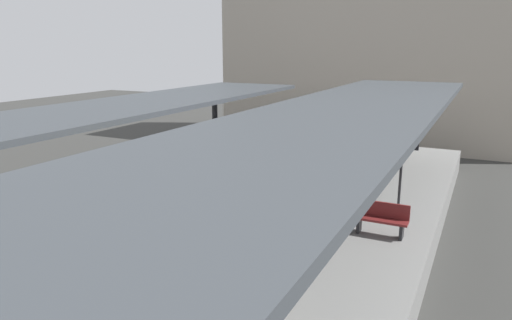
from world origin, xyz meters
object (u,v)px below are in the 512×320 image
Objects in this scene: commuter_train at (276,159)px; platform_sign at (402,158)px; passenger_far_end at (266,270)px; platform_bench at (381,218)px; passenger_mid_platform at (31,223)px; passenger_near_bench at (273,222)px.

platform_sign is (4.79, -1.67, 0.90)m from commuter_train.
commuter_train is 4.64× the size of platform_sign.
commuter_train is at bearing 112.67° from passenger_far_end.
passenger_far_end is (-1.13, -4.72, 0.40)m from platform_bench.
platform_bench is 0.63× the size of platform_sign.
passenger_mid_platform is (-2.36, -8.77, 0.11)m from commuter_train.
passenger_near_bench reaches higher than platform_bench.
platform_sign is at bearing 44.79° from passenger_mid_platform.
passenger_far_end is at bearing 2.11° from passenger_mid_platform.
platform_bench is 8.62m from passenger_mid_platform.
platform_bench is (4.70, -3.83, -0.26)m from commuter_train.
commuter_train is 6.19× the size of passenger_far_end.
passenger_mid_platform is at bearing -145.05° from platform_bench.
passenger_far_end is (3.57, -8.55, 0.13)m from commuter_train.
passenger_near_bench is at bearing -127.80° from platform_bench.
platform_bench is 0.83× the size of passenger_near_bench.
platform_bench is at bearing 34.95° from passenger_mid_platform.
platform_sign is at bearing 79.92° from passenger_far_end.
passenger_near_bench is at bearing 110.97° from passenger_far_end.
platform_sign is 5.19m from passenger_near_bench.
passenger_mid_platform is at bearing -154.81° from passenger_near_bench.
platform_bench is 2.46m from platform_sign.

